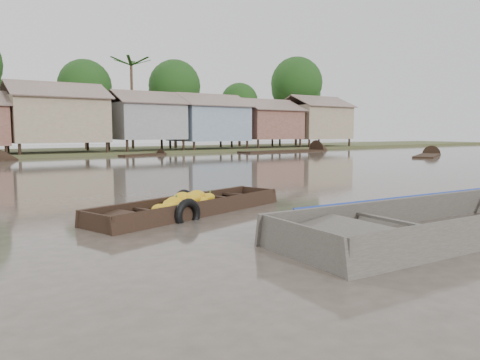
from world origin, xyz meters
TOP-DOWN VIEW (x-y plane):
  - ground at (0.00, 0.00)m, footprint 120.00×120.00m
  - riverbank at (3.03, 31.86)m, footprint 120.00×12.47m
  - banana_boat at (-1.20, 2.45)m, footprint 5.20×2.60m
  - viewer_boat at (2.30, -1.98)m, footprint 8.29×2.60m
  - distant_boats at (12.55, 22.61)m, footprint 36.00×15.51m

SIDE VIEW (x-z plane):
  - distant_boats at x=12.55m, z-range -0.22..0.12m
  - ground at x=0.00m, z-range 0.00..0.00m
  - viewer_boat at x=2.30m, z-range -0.25..0.40m
  - banana_boat at x=-1.20m, z-range -0.23..0.48m
  - riverbank at x=3.03m, z-range -2.04..8.18m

